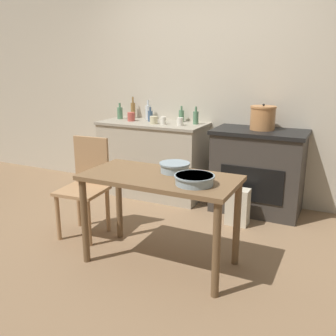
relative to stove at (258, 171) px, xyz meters
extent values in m
plane|color=#896B4C|center=(-0.72, -1.28, -0.45)|extent=(14.00, 14.00, 0.00)
cube|color=beige|center=(-0.72, 0.31, 0.82)|extent=(8.00, 0.07, 2.55)
cube|color=#B2A893|center=(-1.28, -0.01, -0.02)|extent=(1.25, 0.58, 0.87)
cube|color=gray|center=(-1.28, -0.01, 0.43)|extent=(1.28, 0.61, 0.03)
cube|color=#38332D|center=(0.00, 0.00, -0.02)|extent=(0.93, 0.54, 0.86)
cube|color=black|center=(0.00, 0.00, 0.43)|extent=(0.97, 0.58, 0.04)
cube|color=black|center=(0.00, -0.28, -0.07)|extent=(0.65, 0.01, 0.36)
cube|color=brown|center=(-0.43, -1.48, 0.27)|extent=(1.21, 0.60, 0.03)
cylinder|color=brown|center=(-0.99, -1.73, -0.10)|extent=(0.06, 0.06, 0.71)
cylinder|color=brown|center=(0.12, -1.73, -0.10)|extent=(0.06, 0.06, 0.71)
cylinder|color=brown|center=(-0.99, -1.23, -0.10)|extent=(0.06, 0.06, 0.71)
cylinder|color=brown|center=(0.12, -1.23, -0.10)|extent=(0.06, 0.06, 0.71)
cube|color=#A87F56|center=(-1.31, -1.34, -0.01)|extent=(0.43, 0.43, 0.03)
cube|color=#A87F56|center=(-1.33, -1.16, 0.24)|extent=(0.36, 0.06, 0.46)
cylinder|color=#A87F56|center=(-1.46, -1.52, -0.24)|extent=(0.04, 0.04, 0.43)
cylinder|color=#A87F56|center=(-1.14, -1.49, -0.24)|extent=(0.04, 0.04, 0.43)
cylinder|color=#A87F56|center=(-1.49, -1.19, -0.24)|extent=(0.04, 0.04, 0.43)
cylinder|color=#A87F56|center=(-1.16, -1.16, -0.24)|extent=(0.04, 0.04, 0.43)
cube|color=beige|center=(-0.08, -0.46, -0.27)|extent=(0.22, 0.16, 0.38)
cylinder|color=#B77A47|center=(0.01, 0.04, 0.56)|extent=(0.26, 0.26, 0.23)
cylinder|color=#B77A47|center=(0.01, 0.04, 0.69)|extent=(0.27, 0.27, 0.02)
sphere|color=black|center=(0.01, 0.04, 0.71)|extent=(0.02, 0.02, 0.02)
cylinder|color=#93A8B2|center=(-0.11, -1.56, 0.33)|extent=(0.27, 0.27, 0.07)
cylinder|color=#8597A0|center=(-0.11, -1.56, 0.35)|extent=(0.29, 0.29, 0.01)
cylinder|color=#93A8B2|center=(-0.37, -1.34, 0.33)|extent=(0.22, 0.22, 0.08)
cylinder|color=#8597A0|center=(-0.37, -1.34, 0.36)|extent=(0.24, 0.24, 0.01)
cylinder|color=#517F5B|center=(-0.77, 0.08, 0.52)|extent=(0.06, 0.06, 0.15)
cylinder|color=#517F5B|center=(-0.77, 0.08, 0.62)|extent=(0.02, 0.02, 0.06)
cylinder|color=#517F5B|center=(-1.00, 0.19, 0.52)|extent=(0.06, 0.06, 0.13)
cylinder|color=#517F5B|center=(-1.00, 0.19, 0.61)|extent=(0.02, 0.02, 0.05)
cylinder|color=#517F5B|center=(-1.79, 0.06, 0.52)|extent=(0.07, 0.07, 0.14)
cylinder|color=#517F5B|center=(-1.79, 0.06, 0.62)|extent=(0.03, 0.03, 0.06)
cylinder|color=#3D5675|center=(-1.34, 0.04, 0.51)|extent=(0.06, 0.06, 0.12)
cylinder|color=#3D5675|center=(-1.34, 0.04, 0.60)|extent=(0.02, 0.02, 0.05)
cylinder|color=olive|center=(-1.68, 0.20, 0.55)|extent=(0.06, 0.06, 0.19)
cylinder|color=olive|center=(-1.68, 0.20, 0.68)|extent=(0.02, 0.02, 0.08)
cylinder|color=silver|center=(-1.45, 0.18, 0.54)|extent=(0.07, 0.07, 0.17)
cylinder|color=silver|center=(-1.45, 0.18, 0.66)|extent=(0.03, 0.03, 0.07)
cylinder|color=#B74C42|center=(-1.57, -0.03, 0.50)|extent=(0.09, 0.09, 0.10)
cylinder|color=silver|center=(-1.10, -0.10, 0.49)|extent=(0.07, 0.07, 0.09)
cylinder|color=silver|center=(-0.89, -0.09, 0.49)|extent=(0.07, 0.07, 0.09)
cylinder|color=beige|center=(-1.21, -0.11, 0.49)|extent=(0.09, 0.09, 0.09)
camera|label=1|loc=(0.83, -3.93, 1.12)|focal=40.00mm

